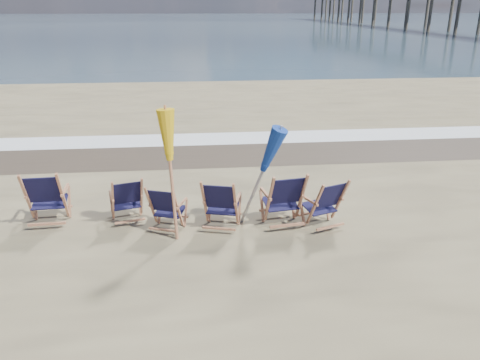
{
  "coord_description": "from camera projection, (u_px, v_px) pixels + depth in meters",
  "views": [
    {
      "loc": [
        -0.79,
        -5.67,
        3.86
      ],
      "look_at": [
        0.0,
        2.2,
        0.9
      ],
      "focal_mm": 35.0,
      "sensor_mm": 36.0,
      "label": 1
    }
  ],
  "objects": [
    {
      "name": "beach_chair_5",
      "position": [
        340.0,
        202.0,
        8.54
      ],
      "size": [
        0.85,
        0.89,
        0.99
      ],
      "primitive_type": null,
      "rotation": [
        0.0,
        0.0,
        3.5
      ],
      "color": "black",
      "rests_on": "ground"
    },
    {
      "name": "beach_chair_0",
      "position": [
        63.0,
        198.0,
        8.55
      ],
      "size": [
        0.75,
        0.84,
        1.12
      ],
      "primitive_type": null,
      "rotation": [
        0.0,
        0.0,
        3.19
      ],
      "color": "black",
      "rests_on": "ground"
    },
    {
      "name": "beach_chair_3",
      "position": [
        236.0,
        206.0,
        8.31
      ],
      "size": [
        0.82,
        0.88,
        1.02
      ],
      "primitive_type": null,
      "rotation": [
        0.0,
        0.0,
        2.87
      ],
      "color": "black",
      "rests_on": "ground"
    },
    {
      "name": "wet_sand_strip",
      "position": [
        224.0,
        153.0,
        13.05
      ],
      "size": [
        200.0,
        2.6,
        0.0
      ],
      "primitive_type": "cube",
      "color": "#42362A",
      "rests_on": "ground"
    },
    {
      "name": "ocean",
      "position": [
        194.0,
        21.0,
        126.0
      ],
      "size": [
        400.0,
        400.0,
        0.0
      ],
      "primitive_type": "plane",
      "color": "#374D5C",
      "rests_on": "ground"
    },
    {
      "name": "beach_chair_2",
      "position": [
        178.0,
        210.0,
        8.27
      ],
      "size": [
        0.78,
        0.82,
        0.92
      ],
      "primitive_type": null,
      "rotation": [
        0.0,
        0.0,
        2.79
      ],
      "color": "black",
      "rests_on": "ground"
    },
    {
      "name": "beach_chair_4",
      "position": [
        302.0,
        199.0,
        8.53
      ],
      "size": [
        0.82,
        0.89,
        1.11
      ],
      "primitive_type": null,
      "rotation": [
        0.0,
        0.0,
        3.29
      ],
      "color": "black",
      "rests_on": "ground"
    },
    {
      "name": "surf_foam",
      "position": [
        220.0,
        138.0,
        14.44
      ],
      "size": [
        200.0,
        1.4,
        0.01
      ],
      "primitive_type": "cube",
      "color": "silver",
      "rests_on": "ground"
    },
    {
      "name": "beach_chair_1",
      "position": [
        142.0,
        198.0,
        8.75
      ],
      "size": [
        0.76,
        0.81,
        0.94
      ],
      "primitive_type": null,
      "rotation": [
        0.0,
        0.0,
        3.41
      ],
      "color": "black",
      "rests_on": "ground"
    },
    {
      "name": "fishing_pier",
      "position": [
        424.0,
        0.0,
        77.59
      ],
      "size": [
        4.4,
        140.0,
        9.3
      ],
      "primitive_type": null,
      "color": "#4A4136",
      "rests_on": "ground"
    },
    {
      "name": "umbrella_yellow",
      "position": [
        170.0,
        143.0,
        7.67
      ],
      "size": [
        0.3,
        0.3,
        2.27
      ],
      "color": "#B2714F",
      "rests_on": "ground"
    },
    {
      "name": "umbrella_blue",
      "position": [
        259.0,
        148.0,
        8.24
      ],
      "size": [
        0.3,
        0.3,
        2.01
      ],
      "color": "#A5A5AD",
      "rests_on": "ground"
    }
  ]
}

